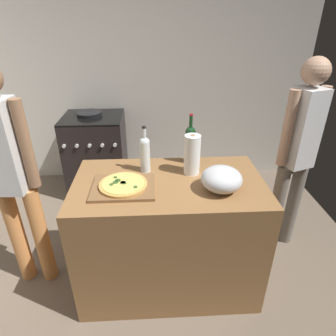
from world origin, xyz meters
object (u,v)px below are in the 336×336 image
wine_bottle_green (190,143)px  wine_bottle_clear (145,153)px  mixing_bowl (222,179)px  person_in_red (298,150)px  paper_towel_roll (192,155)px  stove (97,154)px  person_in_stripes (11,173)px  pizza (123,184)px

wine_bottle_green → wine_bottle_clear: bearing=-159.6°
mixing_bowl → person_in_red: size_ratio=0.16×
wine_bottle_clear → wine_bottle_green: 0.35m
paper_towel_roll → stove: bearing=125.2°
mixing_bowl → wine_bottle_green: (-0.15, 0.41, 0.08)m
mixing_bowl → paper_towel_roll: bearing=123.6°
mixing_bowl → person_in_stripes: person_in_stripes is taller
paper_towel_roll → stove: size_ratio=0.30×
pizza → wine_bottle_clear: (0.14, 0.23, 0.11)m
wine_bottle_green → paper_towel_roll: bearing=-92.2°
paper_towel_roll → wine_bottle_clear: (-0.32, 0.05, 0.00)m
person_in_stripes → person_in_red: size_ratio=1.02×
stove → person_in_stripes: (-0.29, -1.34, 0.50)m
person_in_red → pizza: bearing=-162.1°
wine_bottle_clear → person_in_stripes: person_in_stripes is taller
pizza → stove: size_ratio=0.32×
pizza → person_in_stripes: bearing=168.9°
stove → person_in_red: 2.14m
paper_towel_roll → wine_bottle_clear: size_ratio=0.85×
pizza → stove: 1.63m
wine_bottle_green → person_in_red: person_in_red is taller
paper_towel_roll → wine_bottle_clear: wine_bottle_clear is taller
wine_bottle_clear → stove: bearing=115.4°
mixing_bowl → wine_bottle_green: 0.44m
paper_towel_roll → person_in_stripes: (-1.21, -0.04, -0.08)m
stove → person_in_stripes: 1.46m
pizza → mixing_bowl: (0.62, -0.05, 0.05)m
person_in_red → stove: bearing=149.5°
person_in_red → wine_bottle_clear: bearing=-170.6°
mixing_bowl → person_in_red: 0.87m
stove → person_in_red: size_ratio=0.58×
stove → wine_bottle_clear: bearing=-64.6°
pizza → wine_bottle_clear: 0.29m
pizza → stove: bearing=107.1°
mixing_bowl → pizza: bearing=175.1°
paper_towel_roll → wine_bottle_clear: bearing=171.5°
paper_towel_roll → person_in_red: (0.87, 0.25, -0.10)m
wine_bottle_green → stove: 1.58m
pizza → mixing_bowl: mixing_bowl is taller
pizza → wine_bottle_clear: wine_bottle_clear is taller
person_in_red → wine_bottle_green: bearing=-175.0°
mixing_bowl → paper_towel_roll: size_ratio=0.91×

